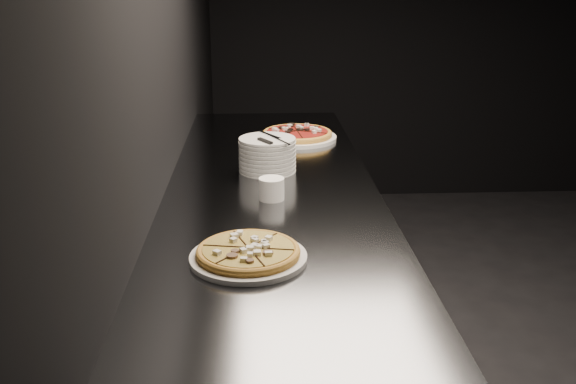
{
  "coord_description": "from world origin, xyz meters",
  "views": [
    {
      "loc": [
        -2.18,
        -2.18,
        1.64
      ],
      "look_at": [
        -2.08,
        -0.19,
        0.95
      ],
      "focal_mm": 40.0,
      "sensor_mm": 36.0,
      "label": 1
    }
  ],
  "objects_px": {
    "pizza_tomato": "(297,135)",
    "ramekin": "(272,188)",
    "plate_stack": "(267,155)",
    "counter": "(272,298)",
    "cutlery": "(270,138)",
    "pizza_mushroom": "(248,253)"
  },
  "relations": [
    {
      "from": "pizza_tomato",
      "to": "ramekin",
      "type": "xyz_separation_m",
      "value": [
        -0.14,
        -0.8,
        0.02
      ]
    },
    {
      "from": "pizza_mushroom",
      "to": "cutlery",
      "type": "distance_m",
      "value": 0.8
    },
    {
      "from": "pizza_tomato",
      "to": "ramekin",
      "type": "bearing_deg",
      "value": -99.61
    },
    {
      "from": "counter",
      "to": "ramekin",
      "type": "relative_size",
      "value": 28.76
    },
    {
      "from": "pizza_tomato",
      "to": "ramekin",
      "type": "relative_size",
      "value": 4.91
    },
    {
      "from": "counter",
      "to": "cutlery",
      "type": "relative_size",
      "value": 10.96
    },
    {
      "from": "plate_stack",
      "to": "pizza_mushroom",
      "type": "bearing_deg",
      "value": -94.67
    },
    {
      "from": "pizza_mushroom",
      "to": "ramekin",
      "type": "distance_m",
      "value": 0.48
    },
    {
      "from": "pizza_tomato",
      "to": "plate_stack",
      "type": "height_order",
      "value": "plate_stack"
    },
    {
      "from": "pizza_tomato",
      "to": "counter",
      "type": "bearing_deg",
      "value": -101.74
    },
    {
      "from": "pizza_mushroom",
      "to": "plate_stack",
      "type": "relative_size",
      "value": 1.49
    },
    {
      "from": "pizza_mushroom",
      "to": "ramekin",
      "type": "height_order",
      "value": "ramekin"
    },
    {
      "from": "pizza_tomato",
      "to": "plate_stack",
      "type": "relative_size",
      "value": 1.95
    },
    {
      "from": "pizza_mushroom",
      "to": "counter",
      "type": "bearing_deg",
      "value": 83.17
    },
    {
      "from": "counter",
      "to": "pizza_mushroom",
      "type": "xyz_separation_m",
      "value": [
        -0.08,
        -0.64,
        0.48
      ]
    },
    {
      "from": "plate_stack",
      "to": "ramekin",
      "type": "bearing_deg",
      "value": -88.64
    },
    {
      "from": "ramekin",
      "to": "pizza_tomato",
      "type": "bearing_deg",
      "value": 80.39
    },
    {
      "from": "plate_stack",
      "to": "ramekin",
      "type": "distance_m",
      "value": 0.33
    },
    {
      "from": "pizza_mushroom",
      "to": "pizza_tomato",
      "type": "relative_size",
      "value": 0.77
    },
    {
      "from": "pizza_tomato",
      "to": "plate_stack",
      "type": "bearing_deg",
      "value": -106.78
    },
    {
      "from": "pizza_tomato",
      "to": "cutlery",
      "type": "relative_size",
      "value": 1.87
    },
    {
      "from": "counter",
      "to": "pizza_tomato",
      "type": "xyz_separation_m",
      "value": [
        0.13,
        0.64,
        0.48
      ]
    }
  ]
}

